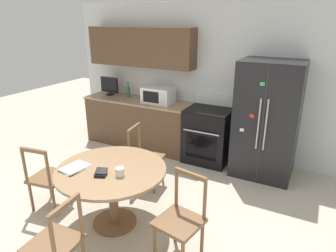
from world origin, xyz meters
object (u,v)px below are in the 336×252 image
countertop_tv (109,85)px  dining_chair_near (56,244)px  refrigerator (267,120)px  counter_bottle (128,91)px  oven_range (208,135)px  dining_chair_left (48,178)px  wallet (101,173)px  microwave (158,95)px  dining_chair_right (181,220)px  dining_chair_far (145,158)px  candle_glass (120,172)px

countertop_tv → dining_chair_near: countertop_tv is taller
refrigerator → counter_bottle: (-2.61, 0.14, 0.12)m
oven_range → dining_chair_left: (-1.29, -2.26, -0.03)m
dining_chair_near → counter_bottle: bearing=19.3°
refrigerator → wallet: 2.61m
microwave → dining_chair_near: (0.68, -3.06, -0.60)m
dining_chair_right → dining_chair_far: same height
microwave → countertop_tv: size_ratio=1.43×
countertop_tv → candle_glass: bearing=-50.0°
microwave → wallet: (0.60, -2.31, -0.28)m
dining_chair_near → wallet: dining_chair_near is taller
dining_chair_near → wallet: (-0.08, 0.75, 0.33)m
countertop_tv → counter_bottle: bearing=4.4°
countertop_tv → dining_chair_far: bearing=-38.7°
candle_glass → wallet: candle_glass is taller
refrigerator → oven_range: refrigerator is taller
oven_range → wallet: oven_range is taller
dining_chair_near → dining_chair_far: (-0.21, 1.84, 0.00)m
oven_range → microwave: bearing=179.5°
oven_range → counter_bottle: bearing=176.4°
candle_glass → dining_chair_right: bearing=-1.5°
microwave → dining_chair_left: (-0.32, -2.27, -0.60)m
refrigerator → countertop_tv: bearing=177.9°
counter_bottle → dining_chair_right: counter_bottle is taller
oven_range → dining_chair_right: oven_range is taller
refrigerator → wallet: refrigerator is taller
counter_bottle → dining_chair_right: size_ratio=0.31×
dining_chair_near → wallet: size_ratio=5.53×
oven_range → candle_glass: 2.24m
dining_chair_right → candle_glass: (-0.73, 0.02, 0.34)m
dining_chair_right → wallet: 0.98m
dining_chair_right → wallet: size_ratio=5.53×
dining_chair_near → dining_chair_right: 1.17m
refrigerator → dining_chair_far: 1.90m
oven_range → dining_chair_near: bearing=-95.4°
oven_range → dining_chair_near: 3.06m
microwave → dining_chair_far: 1.44m
candle_glass → wallet: size_ratio=0.59×
dining_chair_near → dining_chair_far: 1.85m
counter_bottle → candle_glass: 2.77m
dining_chair_far → wallet: dining_chair_far is taller
dining_chair_left → oven_range: bearing=51.4°
microwave → dining_chair_right: 2.78m
dining_chair_right → oven_range: bearing=-66.1°
dining_chair_far → candle_glass: bearing=9.7°
dining_chair_near → dining_chair_right: (0.84, 0.82, 0.00)m
dining_chair_right → candle_glass: 0.81m
oven_range → dining_chair_near: size_ratio=1.20×
refrigerator → countertop_tv: 3.04m
microwave → candle_glass: microwave is taller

